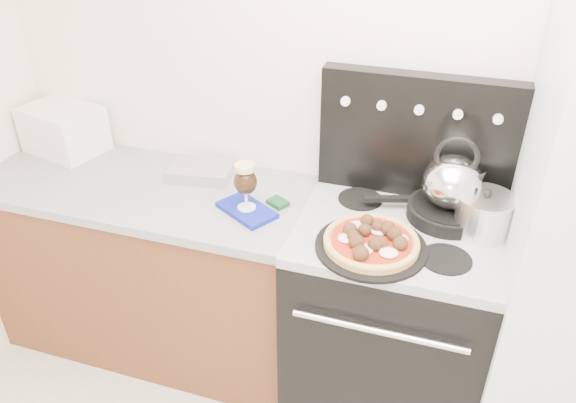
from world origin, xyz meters
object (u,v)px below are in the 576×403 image
at_px(pizza_pan, 371,247).
at_px(beer_glass, 246,186).
at_px(stove_body, 388,321).
at_px(skillet, 447,212).
at_px(toaster_oven, 64,129).
at_px(base_cabinet, 156,269).
at_px(stock_pot, 483,216).
at_px(tea_kettle, 453,178).
at_px(oven_mitt, 247,210).
at_px(pizza, 371,240).

bearing_deg(pizza_pan, beer_glass, 167.58).
bearing_deg(pizza_pan, stove_body, 64.48).
distance_m(pizza_pan, skillet, 0.37).
relative_size(beer_glass, pizza_pan, 0.50).
distance_m(toaster_oven, pizza_pan, 1.58).
height_order(base_cabinet, stove_body, stove_body).
xyz_separation_m(toaster_oven, stock_pot, (1.90, -0.14, -0.02)).
relative_size(pizza_pan, tea_kettle, 1.65).
relative_size(toaster_oven, pizza_pan, 0.87).
distance_m(oven_mitt, pizza_pan, 0.53).
bearing_deg(beer_glass, stock_pot, 7.09).
bearing_deg(oven_mitt, beer_glass, 0.00).
distance_m(stove_body, oven_mitt, 0.76).
bearing_deg(beer_glass, tea_kettle, 12.60).
distance_m(stove_body, stock_pot, 0.62).
relative_size(oven_mitt, pizza, 0.71).
distance_m(stove_body, pizza, 0.55).
height_order(base_cabinet, tea_kettle, tea_kettle).
relative_size(stove_body, skillet, 2.90).
distance_m(pizza_pan, pizza, 0.03).
height_order(oven_mitt, pizza_pan, pizza_pan).
bearing_deg(base_cabinet, stock_pot, 1.42).
xyz_separation_m(stove_body, beer_glass, (-0.59, -0.05, 0.58)).
height_order(stove_body, oven_mitt, oven_mitt).
relative_size(toaster_oven, stock_pot, 1.73).
bearing_deg(toaster_oven, tea_kettle, 11.05).
distance_m(pizza, skillet, 0.37).
bearing_deg(pizza, tea_kettle, 49.79).
bearing_deg(beer_glass, skillet, 12.60).
height_order(beer_glass, skillet, beer_glass).
bearing_deg(stock_pot, stove_body, -168.23).
xyz_separation_m(oven_mitt, stock_pot, (0.88, 0.11, 0.08)).
xyz_separation_m(tea_kettle, stock_pot, (0.12, -0.06, -0.10)).
bearing_deg(toaster_oven, skillet, 11.05).
relative_size(beer_glass, skillet, 0.65).
distance_m(base_cabinet, toaster_oven, 0.79).
distance_m(stove_body, skillet, 0.55).
height_order(base_cabinet, toaster_oven, toaster_oven).
distance_m(toaster_oven, beer_glass, 1.05).
height_order(oven_mitt, pizza, pizza).
height_order(oven_mitt, beer_glass, beer_glass).
relative_size(stove_body, stock_pot, 4.43).
height_order(pizza_pan, pizza, pizza).
distance_m(beer_glass, pizza, 0.53).
height_order(toaster_oven, oven_mitt, toaster_oven).
relative_size(pizza_pan, skillet, 1.31).
height_order(skillet, stock_pot, stock_pot).
relative_size(beer_glass, tea_kettle, 0.82).
xyz_separation_m(base_cabinet, tea_kettle, (1.27, 0.09, 0.66)).
relative_size(base_cabinet, tea_kettle, 6.02).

